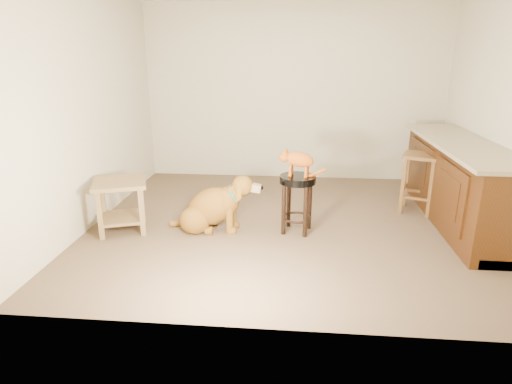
# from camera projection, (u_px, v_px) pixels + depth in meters

# --- Properties ---
(floor) EXTENTS (4.50, 4.00, 0.01)m
(floor) POSITION_uv_depth(u_px,v_px,m) (290.00, 224.00, 4.95)
(floor) COLOR brown
(floor) RESTS_ON ground
(room_shell) EXTENTS (4.54, 4.04, 2.62)m
(room_shell) POSITION_uv_depth(u_px,v_px,m) (294.00, 74.00, 4.43)
(room_shell) COLOR beige
(room_shell) RESTS_ON ground
(cabinet_run) EXTENTS (0.70, 2.56, 0.94)m
(cabinet_run) POSITION_uv_depth(u_px,v_px,m) (460.00, 185.00, 4.93)
(cabinet_run) COLOR #3D200B
(cabinet_run) RESTS_ON ground
(padded_stool) EXTENTS (0.39, 0.39, 0.64)m
(padded_stool) POSITION_uv_depth(u_px,v_px,m) (297.00, 192.00, 4.62)
(padded_stool) COLOR black
(padded_stool) RESTS_ON ground
(wood_stool) EXTENTS (0.51, 0.51, 0.73)m
(wood_stool) POSITION_uv_depth(u_px,v_px,m) (418.00, 182.00, 5.23)
(wood_stool) COLOR brown
(wood_stool) RESTS_ON ground
(side_table) EXTENTS (0.71, 0.71, 0.57)m
(side_table) POSITION_uv_depth(u_px,v_px,m) (121.00, 198.00, 4.68)
(side_table) COLOR brown
(side_table) RESTS_ON ground
(golden_retriever) EXTENTS (1.08, 0.54, 0.68)m
(golden_retriever) POSITION_uv_depth(u_px,v_px,m) (212.00, 208.00, 4.73)
(golden_retriever) COLOR brown
(golden_retriever) RESTS_ON ground
(tabby_kitten) EXTENTS (0.52, 0.21, 0.32)m
(tabby_kitten) POSITION_uv_depth(u_px,v_px,m) (297.00, 160.00, 4.51)
(tabby_kitten) COLOR #9C460F
(tabby_kitten) RESTS_ON padded_stool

